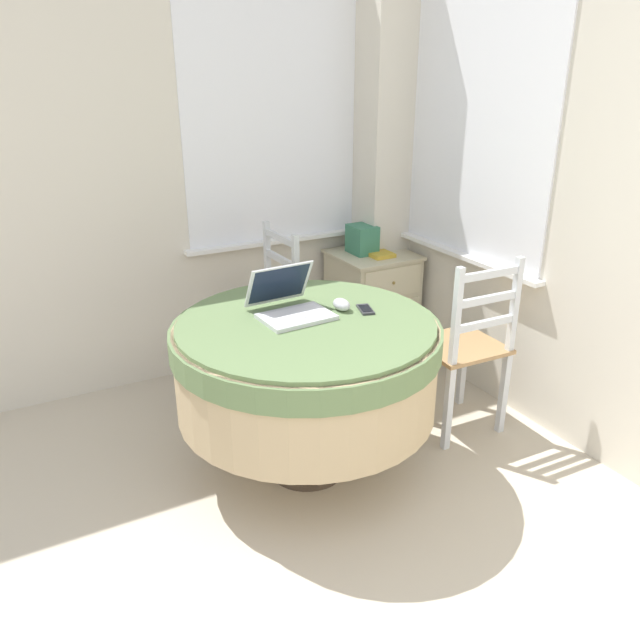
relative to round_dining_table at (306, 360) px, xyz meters
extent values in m
cube|color=beige|center=(-0.85, 1.30, 0.70)|extent=(4.23, 0.06, 2.55)
cube|color=white|center=(0.44, 1.26, 0.92)|extent=(1.10, 0.01, 1.42)
cube|color=white|center=(0.44, 1.23, 0.20)|extent=(1.18, 0.07, 0.02)
cube|color=white|center=(1.26, 0.44, 0.92)|extent=(0.01, 1.10, 1.42)
cube|color=white|center=(1.23, 0.44, 0.20)|extent=(0.07, 1.18, 0.02)
cube|color=beige|center=(1.13, 1.13, 0.70)|extent=(0.28, 0.28, 2.55)
cylinder|color=#4C3D2D|center=(0.00, 0.00, -0.56)|extent=(0.36, 0.36, 0.03)
cylinder|color=#4C3D2D|center=(0.00, 0.00, -0.19)|extent=(0.11, 0.11, 0.71)
cylinder|color=tan|center=(0.00, 0.00, -0.03)|extent=(1.15, 1.15, 0.40)
cylinder|color=#607A4C|center=(0.00, 0.00, 0.11)|extent=(1.18, 1.18, 0.11)
cylinder|color=#607A4C|center=(0.00, 0.00, 0.18)|extent=(1.12, 1.12, 0.02)
cube|color=silver|center=(-0.02, 0.05, 0.20)|extent=(0.32, 0.23, 0.02)
cube|color=silver|center=(-0.02, 0.06, 0.21)|extent=(0.27, 0.14, 0.00)
cube|color=silver|center=(-0.03, 0.20, 0.30)|extent=(0.31, 0.12, 0.20)
cube|color=#192338|center=(-0.03, 0.20, 0.30)|extent=(0.28, 0.10, 0.17)
ellipsoid|color=silver|center=(0.20, 0.04, 0.21)|extent=(0.07, 0.10, 0.05)
cube|color=#2D2D33|center=(0.29, -0.01, 0.19)|extent=(0.09, 0.13, 0.01)
cube|color=black|center=(0.29, -0.01, 0.20)|extent=(0.07, 0.09, 0.00)
cube|color=#A87F51|center=(0.12, 0.86, -0.11)|extent=(0.40, 0.42, 0.02)
cube|color=silver|center=(-0.05, 1.03, -0.35)|extent=(0.04, 0.04, 0.45)
cube|color=silver|center=(-0.04, 0.68, -0.35)|extent=(0.04, 0.04, 0.45)
cube|color=silver|center=(0.28, 1.04, -0.35)|extent=(0.04, 0.04, 0.45)
cube|color=silver|center=(0.29, 0.69, -0.35)|extent=(0.04, 0.04, 0.45)
cube|color=silver|center=(0.28, 1.04, 0.14)|extent=(0.03, 0.03, 0.48)
cube|color=silver|center=(0.29, 0.69, 0.14)|extent=(0.03, 0.03, 0.48)
cube|color=silver|center=(0.29, 0.87, 0.32)|extent=(0.04, 0.35, 0.04)
cube|color=silver|center=(0.29, 0.87, 0.19)|extent=(0.04, 0.35, 0.04)
cube|color=silver|center=(0.29, 0.87, 0.07)|extent=(0.04, 0.35, 0.04)
cube|color=#A87F51|center=(0.87, -0.02, -0.11)|extent=(0.42, 0.40, 0.02)
cube|color=silver|center=(1.05, 0.14, -0.35)|extent=(0.04, 0.04, 0.45)
cube|color=silver|center=(0.70, 0.15, -0.35)|extent=(0.04, 0.04, 0.45)
cube|color=silver|center=(1.04, -0.19, -0.35)|extent=(0.04, 0.04, 0.45)
cube|color=silver|center=(0.69, -0.18, -0.35)|extent=(0.04, 0.04, 0.45)
cube|color=silver|center=(1.04, -0.19, 0.14)|extent=(0.03, 0.03, 0.48)
cube|color=silver|center=(0.69, -0.18, 0.14)|extent=(0.03, 0.03, 0.48)
cube|color=silver|center=(0.86, -0.18, 0.32)|extent=(0.35, 0.03, 0.04)
cube|color=silver|center=(0.86, -0.18, 0.19)|extent=(0.35, 0.03, 0.04)
cube|color=silver|center=(0.86, -0.18, 0.07)|extent=(0.35, 0.03, 0.04)
cube|color=beige|center=(0.99, 1.00, -0.25)|extent=(0.47, 0.46, 0.65)
cube|color=beige|center=(0.99, 1.00, 0.09)|extent=(0.49, 0.48, 0.02)
cube|color=beige|center=(0.99, 0.76, -0.03)|extent=(0.41, 0.01, 0.18)
sphere|color=olive|center=(0.99, 0.76, -0.03)|extent=(0.02, 0.02, 0.02)
cube|color=beige|center=(0.99, 0.76, -0.25)|extent=(0.41, 0.01, 0.18)
sphere|color=olive|center=(0.99, 0.76, -0.25)|extent=(0.02, 0.02, 0.02)
cube|color=beige|center=(0.99, 0.76, -0.46)|extent=(0.41, 0.01, 0.18)
sphere|color=olive|center=(0.99, 0.76, -0.46)|extent=(0.02, 0.02, 0.02)
cube|color=#387A5B|center=(0.94, 1.04, 0.19)|extent=(0.15, 0.18, 0.18)
cube|color=gold|center=(1.00, 0.96, 0.11)|extent=(0.14, 0.22, 0.02)
camera|label=1|loc=(-1.13, -2.21, 1.21)|focal=35.00mm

